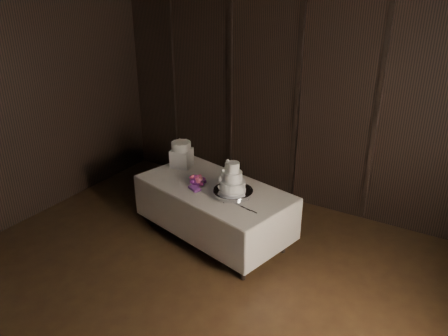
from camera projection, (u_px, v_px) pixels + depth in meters
room at (127, 208)px, 3.47m from camera, size 6.08×7.08×3.08m
display_table at (214, 210)px, 5.64m from camera, size 2.17×1.46×0.76m
cake_stand at (233, 193)px, 5.23m from camera, size 0.56×0.56×0.09m
wedding_cake at (230, 179)px, 5.15m from camera, size 0.34×0.30×0.36m
bouquet at (197, 181)px, 5.52m from camera, size 0.41×0.46×0.18m
box_pedestal at (182, 158)px, 6.04m from camera, size 0.31×0.31×0.25m
small_cake at (181, 146)px, 5.97m from camera, size 0.32×0.32×0.11m
cake_knife at (242, 207)px, 5.01m from camera, size 0.36×0.12×0.01m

